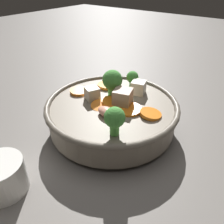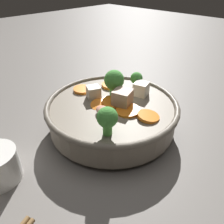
{
  "view_description": "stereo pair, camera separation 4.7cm",
  "coord_description": "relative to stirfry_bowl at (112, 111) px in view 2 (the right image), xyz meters",
  "views": [
    {
      "loc": [
        -0.24,
        0.31,
        0.3
      ],
      "look_at": [
        0.0,
        0.0,
        0.04
      ],
      "focal_mm": 35.0,
      "sensor_mm": 36.0,
      "label": 1
    },
    {
      "loc": [
        -0.27,
        0.28,
        0.3
      ],
      "look_at": [
        0.0,
        0.0,
        0.04
      ],
      "focal_mm": 35.0,
      "sensor_mm": 36.0,
      "label": 2
    }
  ],
  "objects": [
    {
      "name": "ground_plane",
      "position": [
        0.0,
        0.0,
        -0.04
      ],
      "size": [
        3.0,
        3.0,
        0.0
      ],
      "primitive_type": "plane",
      "color": "slate"
    },
    {
      "name": "stirfry_bowl",
      "position": [
        0.0,
        0.0,
        0.0
      ],
      "size": [
        0.28,
        0.28,
        0.12
      ],
      "color": "slate",
      "rests_on": "ground_plane"
    }
  ]
}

